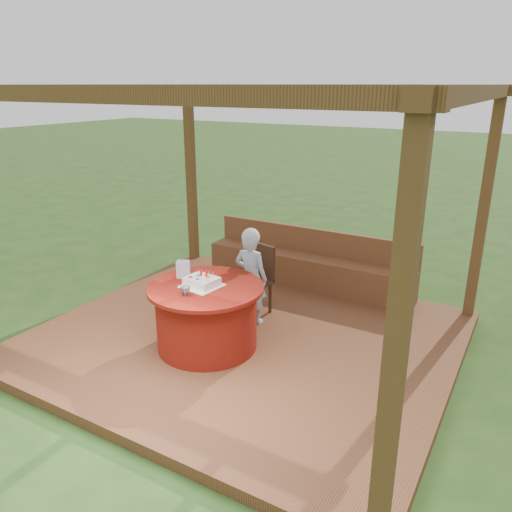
{
  "coord_description": "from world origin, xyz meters",
  "views": [
    {
      "loc": [
        2.68,
        -4.36,
        2.84
      ],
      "look_at": [
        0.0,
        0.25,
        1.0
      ],
      "focal_mm": 35.0,
      "sensor_mm": 36.0,
      "label": 1
    }
  ],
  "objects": [
    {
      "name": "bench",
      "position": [
        0.0,
        1.72,
        0.38
      ],
      "size": [
        3.0,
        0.42,
        0.8
      ],
      "color": "brown",
      "rests_on": "deck"
    },
    {
      "name": "ground",
      "position": [
        0.0,
        0.0,
        0.0
      ],
      "size": [
        60.0,
        60.0,
        0.0
      ],
      "primitive_type": "plane",
      "color": "#244416",
      "rests_on": "ground"
    },
    {
      "name": "deck",
      "position": [
        0.0,
        0.0,
        0.06
      ],
      "size": [
        4.5,
        4.0,
        0.12
      ],
      "primitive_type": "cube",
      "color": "brown",
      "rests_on": "ground"
    },
    {
      "name": "elderly_woman",
      "position": [
        -0.12,
        0.33,
        0.72
      ],
      "size": [
        0.42,
        0.29,
        1.17
      ],
      "color": "#91BFD7",
      "rests_on": "deck"
    },
    {
      "name": "drinking_glass",
      "position": [
        -0.24,
        -0.74,
        0.88
      ],
      "size": [
        0.11,
        0.11,
        0.09
      ],
      "primitive_type": "imported",
      "rotation": [
        0.0,
        0.0,
        -0.14
      ],
      "color": "white",
      "rests_on": "table"
    },
    {
      "name": "birthday_cake",
      "position": [
        -0.25,
        -0.46,
        0.88
      ],
      "size": [
        0.41,
        0.41,
        0.17
      ],
      "color": "white",
      "rests_on": "table"
    },
    {
      "name": "chair",
      "position": [
        -0.22,
        0.62,
        0.59
      ],
      "size": [
        0.5,
        0.5,
        0.86
      ],
      "color": "#3D2113",
      "rests_on": "deck"
    },
    {
      "name": "gift_bag",
      "position": [
        -0.57,
        -0.36,
        0.93
      ],
      "size": [
        0.16,
        0.13,
        0.19
      ],
      "primitive_type": "cube",
      "rotation": [
        0.0,
        0.0,
        0.4
      ],
      "color": "#E192CC",
      "rests_on": "table"
    },
    {
      "name": "table",
      "position": [
        -0.22,
        -0.43,
        0.48
      ],
      "size": [
        1.23,
        1.23,
        0.71
      ],
      "color": "maroon",
      "rests_on": "deck"
    },
    {
      "name": "pergola",
      "position": [
        0.0,
        0.0,
        2.41
      ],
      "size": [
        4.5,
        4.0,
        2.72
      ],
      "color": "brown",
      "rests_on": "deck"
    }
  ]
}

